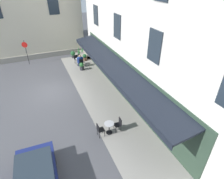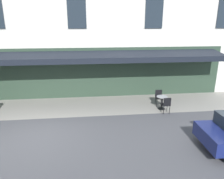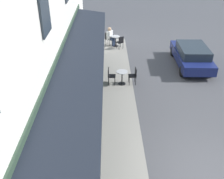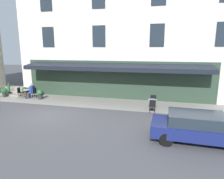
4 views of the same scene
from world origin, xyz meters
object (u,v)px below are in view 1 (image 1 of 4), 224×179
(cafe_chair_black_by_window, at_px, (76,58))
(cafe_table_mid_terrace, at_px, (109,127))
(potted_plant_entrance_left, at_px, (79,52))
(cafe_table_near_entrance, at_px, (78,61))
(cafe_chair_black_under_awning, at_px, (81,62))
(potted_plant_by_steps, at_px, (82,66))
(cafe_chair_black_corner_right, at_px, (119,123))
(potted_plant_mid_terrace, at_px, (85,57))
(no_parking_sign, at_px, (25,48))
(potted_plant_under_sign, at_px, (73,54))
(potted_plant_entrance_right, at_px, (83,50))
(seated_patron_in_blue, at_px, (80,60))
(cafe_chair_black_back_row, at_px, (100,129))

(cafe_chair_black_by_window, distance_m, cafe_table_mid_terrace, 11.27)
(potted_plant_entrance_left, bearing_deg, cafe_table_near_entrance, 164.28)
(cafe_chair_black_under_awning, height_order, potted_plant_by_steps, cafe_chair_black_under_awning)
(cafe_chair_black_by_window, height_order, cafe_table_mid_terrace, cafe_chair_black_by_window)
(cafe_chair_black_under_awning, bearing_deg, cafe_table_mid_terrace, 174.34)
(cafe_table_mid_terrace, xyz_separation_m, potted_plant_entrance_left, (13.11, -1.58, 0.05))
(cafe_chair_black_corner_right, bearing_deg, potted_plant_mid_terrace, -5.99)
(cafe_table_mid_terrace, xyz_separation_m, potted_plant_mid_terrace, (11.65, -1.86, -0.13))
(no_parking_sign, xyz_separation_m, potted_plant_entrance_left, (0.03, -5.60, -1.25))
(cafe_chair_black_under_awning, relative_size, potted_plant_under_sign, 1.11)
(potted_plant_by_steps, distance_m, potted_plant_entrance_right, 4.43)
(seated_patron_in_blue, height_order, potted_plant_by_steps, seated_patron_in_blue)
(cafe_table_near_entrance, xyz_separation_m, potted_plant_entrance_right, (2.96, -1.29, 0.07))
(cafe_chair_black_back_row, relative_size, potted_plant_entrance_right, 0.80)
(cafe_table_near_entrance, xyz_separation_m, seated_patron_in_blue, (-0.41, -0.08, 0.22))
(potted_plant_mid_terrace, bearing_deg, potted_plant_under_sign, 40.46)
(cafe_table_near_entrance, relative_size, seated_patron_in_blue, 0.56)
(cafe_table_near_entrance, height_order, cafe_chair_black_by_window, cafe_chair_black_by_window)
(potted_plant_entrance_left, height_order, potted_plant_under_sign, potted_plant_entrance_left)
(cafe_table_near_entrance, xyz_separation_m, potted_plant_entrance_left, (2.50, -0.70, 0.05))
(cafe_chair_black_back_row, bearing_deg, cafe_table_mid_terrace, -87.25)
(potted_plant_by_steps, height_order, potted_plant_mid_terrace, potted_plant_by_steps)
(cafe_chair_black_under_awning, height_order, cafe_chair_black_back_row, same)
(cafe_table_near_entrance, relative_size, potted_plant_entrance_right, 0.66)
(cafe_table_near_entrance, relative_size, potted_plant_mid_terrace, 1.01)
(cafe_chair_black_back_row, height_order, potted_plant_by_steps, cafe_chair_black_back_row)
(no_parking_sign, bearing_deg, potted_plant_mid_terrace, -103.78)
(cafe_chair_black_by_window, relative_size, cafe_chair_black_corner_right, 1.00)
(cafe_table_mid_terrace, height_order, potted_plant_entrance_right, potted_plant_entrance_right)
(potted_plant_entrance_left, height_order, potted_plant_by_steps, potted_plant_entrance_left)
(no_parking_sign, bearing_deg, cafe_chair_black_under_awning, -121.65)
(potted_plant_under_sign, bearing_deg, cafe_chair_black_under_awning, -176.22)
(cafe_chair_black_under_awning, xyz_separation_m, cafe_chair_black_corner_right, (-10.03, 0.36, 0.00))
(no_parking_sign, xyz_separation_m, potted_plant_entrance_right, (0.49, -6.19, -1.24))
(cafe_chair_black_back_row, distance_m, potted_plant_entrance_left, 13.33)
(cafe_chair_black_under_awning, height_order, no_parking_sign, no_parking_sign)
(potted_plant_by_steps, bearing_deg, potted_plant_mid_terrace, -23.21)
(potted_plant_entrance_left, xyz_separation_m, potted_plant_under_sign, (-0.23, 0.78, -0.07))
(potted_plant_entrance_right, bearing_deg, cafe_chair_black_by_window, 149.49)
(potted_plant_under_sign, bearing_deg, potted_plant_entrance_left, -73.55)
(potted_plant_entrance_left, distance_m, potted_plant_by_steps, 3.84)
(cafe_chair_black_by_window, bearing_deg, no_parking_sign, 69.07)
(cafe_chair_black_by_window, relative_size, seated_patron_in_blue, 0.68)
(cafe_chair_black_back_row, bearing_deg, seated_patron_in_blue, -8.78)
(potted_plant_entrance_right, bearing_deg, potted_plant_under_sign, 116.79)
(no_parking_sign, relative_size, potted_plant_under_sign, 3.16)
(cafe_chair_black_under_awning, distance_m, potted_plant_entrance_right, 3.77)
(cafe_table_near_entrance, bearing_deg, cafe_chair_black_corner_right, 178.70)
(no_parking_sign, height_order, potted_plant_entrance_right, no_parking_sign)
(no_parking_sign, xyz_separation_m, potted_plant_by_steps, (-3.75, -4.89, -1.39))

